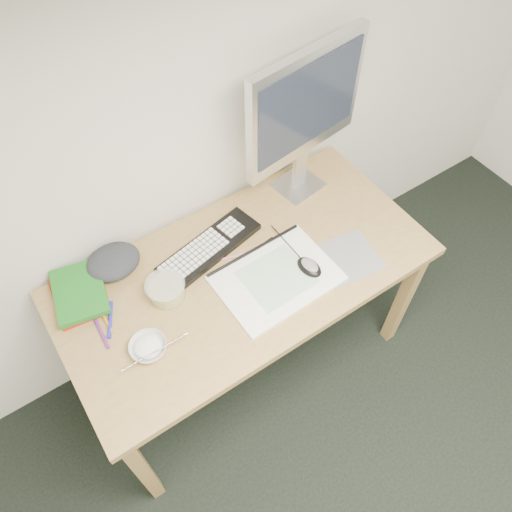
{
  "coord_description": "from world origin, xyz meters",
  "views": [
    {
      "loc": [
        -0.78,
        0.53,
        2.28
      ],
      "look_at": [
        -0.19,
        1.41,
        0.83
      ],
      "focal_mm": 35.0,
      "sensor_mm": 36.0,
      "label": 1
    }
  ],
  "objects_px": {
    "desk": "(245,282)",
    "monitor": "(305,109)",
    "keyboard": "(209,248)",
    "sketchpad": "(277,278)",
    "rice_bowl": "(148,348)"
  },
  "relations": [
    {
      "from": "monitor",
      "to": "rice_bowl",
      "type": "relative_size",
      "value": 5.02
    },
    {
      "from": "desk",
      "to": "monitor",
      "type": "bearing_deg",
      "value": 29.23
    },
    {
      "from": "rice_bowl",
      "to": "desk",
      "type": "bearing_deg",
      "value": 12.16
    },
    {
      "from": "desk",
      "to": "sketchpad",
      "type": "height_order",
      "value": "sketchpad"
    },
    {
      "from": "desk",
      "to": "monitor",
      "type": "distance_m",
      "value": 0.68
    },
    {
      "from": "desk",
      "to": "rice_bowl",
      "type": "xyz_separation_m",
      "value": [
        -0.44,
        -0.1,
        0.1
      ]
    },
    {
      "from": "keyboard",
      "to": "monitor",
      "type": "bearing_deg",
      "value": -1.81
    },
    {
      "from": "desk",
      "to": "monitor",
      "type": "relative_size",
      "value": 2.23
    },
    {
      "from": "sketchpad",
      "to": "keyboard",
      "type": "xyz_separation_m",
      "value": [
        -0.14,
        0.25,
        0.01
      ]
    },
    {
      "from": "monitor",
      "to": "desk",
      "type": "bearing_deg",
      "value": -158.64
    },
    {
      "from": "sketchpad",
      "to": "rice_bowl",
      "type": "bearing_deg",
      "value": 178.22
    },
    {
      "from": "keyboard",
      "to": "sketchpad",
      "type": "bearing_deg",
      "value": -73.35
    },
    {
      "from": "desk",
      "to": "rice_bowl",
      "type": "distance_m",
      "value": 0.46
    },
    {
      "from": "keyboard",
      "to": "rice_bowl",
      "type": "height_order",
      "value": "rice_bowl"
    },
    {
      "from": "sketchpad",
      "to": "desk",
      "type": "bearing_deg",
      "value": 125.71
    }
  ]
}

